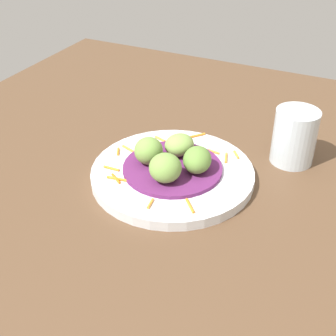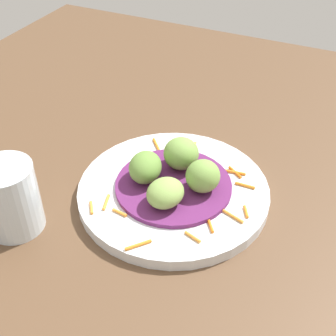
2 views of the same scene
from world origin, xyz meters
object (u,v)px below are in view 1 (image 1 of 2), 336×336
guac_scoop_right (197,160)px  water_glass (294,137)px  guac_scoop_left (149,151)px  guac_scoop_back (179,145)px  main_plate (173,174)px  guac_scoop_center (165,168)px

guac_scoop_right → water_glass: size_ratio=0.58×
guac_scoop_left → guac_scoop_back: size_ratio=0.88×
guac_scoop_back → water_glass: bearing=30.2°
guac_scoop_left → guac_scoop_right: size_ratio=0.84×
guac_scoop_left → guac_scoop_right: guac_scoop_left is taller
main_plate → water_glass: water_glass is taller
guac_scoop_left → guac_scoop_center: 5.59cm
main_plate → guac_scoop_left: guac_scoop_left is taller
main_plate → guac_scoop_left: 5.38cm
main_plate → guac_scoop_back: bearing=99.1°
guac_scoop_right → main_plate: bearing=-170.9°
guac_scoop_center → guac_scoop_back: bearing=99.1°
guac_scoop_left → guac_scoop_center: same height
guac_scoop_back → guac_scoop_center: bearing=-80.9°
guac_scoop_center → guac_scoop_right: guac_scoop_center is taller
guac_scoop_left → guac_scoop_center: (4.53, -3.28, 0.02)cm
main_plate → guac_scoop_back: (-0.62, 3.90, 3.15)cm
main_plate → guac_scoop_left: bearing=-170.9°
guac_scoop_right → guac_scoop_left: bearing=-170.9°
guac_scoop_back → guac_scoop_right: bearing=-35.9°
water_glass → guac_scoop_left: bearing=-144.5°
guac_scoop_right → water_glass: bearing=47.0°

